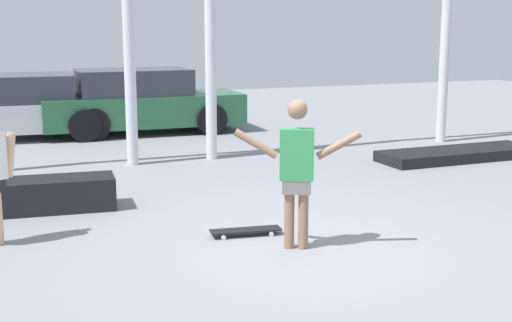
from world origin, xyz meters
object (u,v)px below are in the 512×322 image
skateboarder (297,166)px  parked_car_silver (19,107)px  skateboard (246,230)px  manual_pad (459,154)px  parked_car_green (140,102)px  grind_box (15,197)px

skateboarder → parked_car_silver: size_ratio=0.35×
skateboard → parked_car_silver: parked_car_silver is taller
skateboard → manual_pad: bearing=37.1°
parked_car_silver → parked_car_green: (2.56, -0.25, 0.03)m
grind_box → manual_pad: 7.80m
grind_box → parked_car_green: parked_car_green is taller
skateboard → parked_car_silver: 8.75m
skateboarder → grind_box: skateboarder is taller
grind_box → skateboarder: bearing=-44.7°
manual_pad → parked_car_green: parked_car_green is taller
grind_box → skateboard: bearing=-40.8°
parked_car_green → skateboarder: bearing=-90.2°
parked_car_green → skateboard: bearing=-92.7°
manual_pad → parked_car_green: 7.11m
skateboarder → skateboard: size_ratio=1.92×
skateboarder → manual_pad: size_ratio=0.54×
skateboarder → skateboard: bearing=145.7°
parked_car_green → manual_pad: bearing=-46.9°
skateboard → parked_car_green: 8.32m
skateboarder → grind_box: (-2.78, 2.75, -0.72)m
skateboard → manual_pad: manual_pad is taller
grind_box → manual_pad: (7.76, 0.84, -0.12)m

